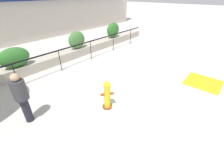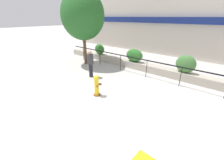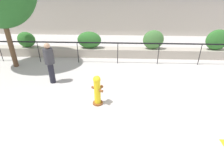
{
  "view_description": "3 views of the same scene",
  "coord_description": "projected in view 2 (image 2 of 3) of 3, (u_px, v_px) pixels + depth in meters",
  "views": [
    {
      "loc": [
        -3.72,
        -1.83,
        3.64
      ],
      "look_at": [
        -0.06,
        1.3,
        0.81
      ],
      "focal_mm": 24.0,
      "sensor_mm": 36.0,
      "label": 1
    },
    {
      "loc": [
        4.37,
        -3.49,
        3.69
      ],
      "look_at": [
        -0.41,
        1.98,
        0.59
      ],
      "focal_mm": 24.0,
      "sensor_mm": 36.0,
      "label": 2
    },
    {
      "loc": [
        0.13,
        -4.0,
        3.56
      ],
      "look_at": [
        -0.13,
        1.26,
        0.84
      ],
      "focal_mm": 28.0,
      "sensor_mm": 36.0,
      "label": 3
    }
  ],
  "objects": [
    {
      "name": "pedestrian",
      "position": [
        90.0,
        62.0,
        9.55
      ],
      "size": [
        0.55,
        0.55,
        1.73
      ],
      "color": "black",
      "rests_on": "ground"
    },
    {
      "name": "fence_railing_segment",
      "position": [
        147.0,
        62.0,
        9.51
      ],
      "size": [
        15.0,
        0.05,
        1.15
      ],
      "color": "black",
      "rests_on": "ground"
    },
    {
      "name": "hedge_bush_1",
      "position": [
        134.0,
        55.0,
        11.3
      ],
      "size": [
        1.38,
        0.7,
        0.96
      ],
      "primitive_type": "ellipsoid",
      "color": "#2D6B28",
      "rests_on": "planter_wall_low"
    },
    {
      "name": "fire_hydrant",
      "position": [
        97.0,
        85.0,
        7.39
      ],
      "size": [
        0.49,
        0.49,
        1.08
      ],
      "color": "brown",
      "rests_on": "ground"
    },
    {
      "name": "building_facade",
      "position": [
        190.0,
        13.0,
        13.25
      ],
      "size": [
        30.0,
        1.36,
        8.0
      ],
      "color": "beige",
      "rests_on": "ground"
    },
    {
      "name": "planter_wall_low",
      "position": [
        154.0,
        69.0,
        10.57
      ],
      "size": [
        18.0,
        0.7,
        0.5
      ],
      "primitive_type": "cube",
      "color": "#ADA393",
      "rests_on": "ground"
    },
    {
      "name": "hedge_bush_0",
      "position": [
        100.0,
        49.0,
        13.59
      ],
      "size": [
        1.07,
        0.56,
        0.9
      ],
      "primitive_type": "ellipsoid",
      "color": "#2D6B28",
      "rests_on": "planter_wall_low"
    },
    {
      "name": "street_tree",
      "position": [
        83.0,
        16.0,
        11.17
      ],
      "size": [
        3.45,
        3.1,
        5.57
      ],
      "color": "brown",
      "rests_on": "ground"
    },
    {
      "name": "ground_plane",
      "position": [
        89.0,
        108.0,
        6.51
      ],
      "size": [
        120.0,
        120.0,
        0.0
      ],
      "primitive_type": "plane",
      "color": "#BCB7B2"
    },
    {
      "name": "hedge_bush_2",
      "position": [
        186.0,
        64.0,
        9.05
      ],
      "size": [
        1.18,
        0.6,
        1.07
      ],
      "primitive_type": "ellipsoid",
      "color": "#427538",
      "rests_on": "planter_wall_low"
    }
  ]
}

